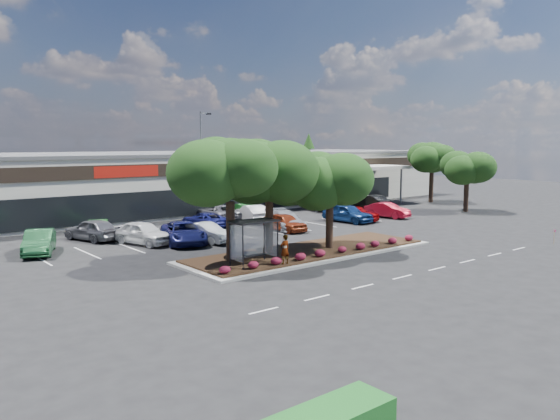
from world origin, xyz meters
TOP-DOWN VIEW (x-y plane):
  - ground at (0.00, 0.00)m, footprint 160.00×160.00m
  - retail_store at (0.06, 33.91)m, footprint 80.40×25.20m
  - landscape_island at (-2.00, 4.00)m, footprint 18.00×6.00m
  - lane_markings at (-0.14, 10.42)m, footprint 33.12×20.06m
  - shrub_row at (-2.00, 1.90)m, footprint 17.00×0.80m
  - bus_shelter at (-7.50, 2.95)m, footprint 2.75×1.55m
  - island_tree_west at (-8.00, 4.50)m, footprint 7.20×7.20m
  - island_tree_mid at (-4.50, 5.20)m, footprint 6.60×6.60m
  - island_tree_east at (-0.50, 3.70)m, footprint 5.80×5.80m
  - tree_east_near at (26.00, 10.00)m, footprint 5.60×5.60m
  - tree_east_far at (31.00, 18.00)m, footprint 6.40×6.40m
  - conifer_north_east at (34.00, 44.00)m, footprint 3.96×3.96m
  - person_waiting at (-6.08, 1.70)m, footprint 0.65×0.44m
  - light_pole at (2.46, 25.03)m, footprint 1.43×0.51m
  - survey_stake at (14.12, -4.71)m, footprint 0.08×0.14m
  - car_0 at (-16.05, 15.19)m, footprint 3.39×5.17m
  - car_1 at (-9.18, 14.10)m, footprint 3.33×5.29m
  - car_2 at (-6.75, 12.49)m, footprint 4.22×6.22m
  - car_3 at (-5.23, 11.86)m, footprint 2.51×4.66m
  - car_4 at (3.30, 12.97)m, footprint 3.80×5.85m
  - car_5 at (2.61, 12.17)m, footprint 1.89×4.45m
  - car_6 at (10.41, 12.47)m, footprint 2.57×5.19m
  - car_7 at (11.51, 12.35)m, footprint 3.21×4.63m
  - car_8 at (15.69, 12.15)m, footprint 2.35×4.71m
  - car_9 at (-10.43, 19.46)m, footprint 3.07×4.44m
  - car_10 at (-11.47, 17.96)m, footprint 3.33×5.26m
  - car_11 at (-1.66, 17.95)m, footprint 2.56×4.97m
  - car_12 at (1.58, 20.91)m, footprint 3.00×5.70m
  - car_13 at (3.74, 18.36)m, footprint 2.82×5.07m
  - car_14 at (4.56, 21.17)m, footprint 1.84×4.43m
  - car_15 at (14.25, 18.71)m, footprint 2.75×4.63m
  - car_17 at (19.57, 17.93)m, footprint 1.89×4.98m

SIDE VIEW (x-z plane):
  - ground at x=0.00m, z-range 0.00..0.00m
  - lane_markings at x=-0.14m, z-range 0.00..0.01m
  - landscape_island at x=-2.00m, z-range -0.01..0.25m
  - shrub_row at x=-2.00m, z-range 0.26..0.76m
  - car_11 at x=-1.66m, z-range 0.00..1.34m
  - survey_stake at x=14.12m, z-range 0.15..1.21m
  - car_9 at x=-10.43m, z-range 0.00..1.39m
  - car_14 at x=4.56m, z-range 0.00..1.42m
  - car_15 at x=14.25m, z-range 0.00..1.44m
  - car_3 at x=-5.23m, z-range 0.00..1.46m
  - car_7 at x=11.51m, z-range 0.00..1.46m
  - car_8 at x=15.69m, z-range 0.00..1.48m
  - car_5 at x=2.61m, z-range 0.00..1.50m
  - car_12 at x=1.58m, z-range 0.00..1.53m
  - car_4 at x=3.30m, z-range 0.00..1.58m
  - car_2 at x=-6.75m, z-range 0.00..1.58m
  - car_13 at x=3.74m, z-range 0.00..1.58m
  - car_0 at x=-16.05m, z-range 0.00..1.61m
  - car_17 at x=19.57m, z-range 0.00..1.62m
  - car_10 at x=-11.47m, z-range 0.00..1.67m
  - car_1 at x=-9.18m, z-range 0.00..1.68m
  - car_6 at x=10.41m, z-range 0.00..1.70m
  - person_waiting at x=-6.08m, z-range 0.26..2.00m
  - bus_shelter at x=-7.50m, z-range 1.01..3.60m
  - retail_store at x=0.06m, z-range 0.03..6.28m
  - tree_east_near at x=26.00m, z-range 0.00..6.51m
  - island_tree_east at x=-0.50m, z-range 0.26..6.76m
  - tree_east_far at x=31.00m, z-range 0.00..7.62m
  - island_tree_mid at x=-4.50m, z-range 0.26..7.58m
  - island_tree_west at x=-8.00m, z-range 0.26..8.15m
  - conifer_north_east at x=34.00m, z-range 0.00..9.00m
  - light_pole at x=2.46m, z-range -0.58..9.86m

